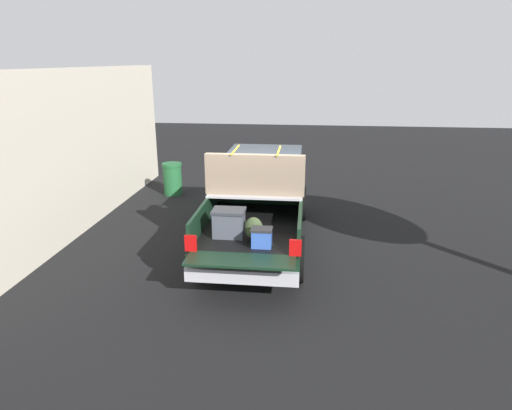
{
  "coord_description": "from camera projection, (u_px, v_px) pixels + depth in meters",
  "views": [
    {
      "loc": [
        -9.61,
        -1.02,
        3.98
      ],
      "look_at": [
        -0.6,
        0.0,
        1.1
      ],
      "focal_mm": 32.15,
      "sensor_mm": 36.0,
      "label": 1
    }
  ],
  "objects": [
    {
      "name": "pickup_truck",
      "position": [
        261.0,
        197.0,
        10.46
      ],
      "size": [
        6.05,
        2.06,
        2.23
      ],
      "color": "black",
      "rests_on": "ground_plane"
    },
    {
      "name": "ground_plane",
      "position": [
        259.0,
        243.0,
        10.41
      ],
      "size": [
        40.0,
        40.0,
        0.0
      ],
      "primitive_type": "plane",
      "color": "black"
    },
    {
      "name": "trash_can",
      "position": [
        172.0,
        179.0,
        14.05
      ],
      "size": [
        0.6,
        0.6,
        0.98
      ],
      "color": "#1E592D",
      "rests_on": "ground_plane"
    },
    {
      "name": "building_facade",
      "position": [
        75.0,
        151.0,
        10.87
      ],
      "size": [
        10.69,
        0.36,
        3.81
      ],
      "primitive_type": "cube",
      "color": "beige",
      "rests_on": "ground_plane"
    }
  ]
}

